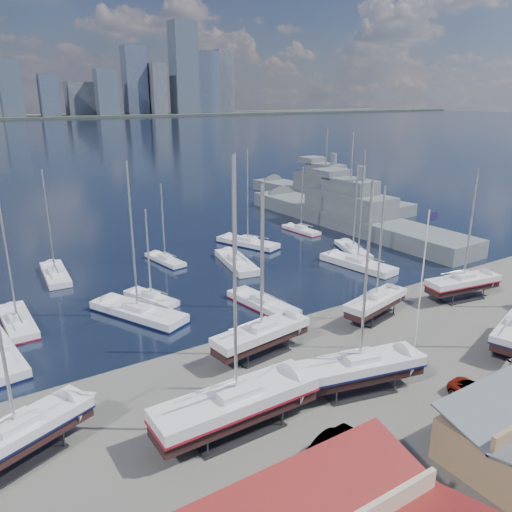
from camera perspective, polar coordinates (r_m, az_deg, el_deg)
ground at (r=47.56m, az=12.30°, el=-11.14°), size 1400.00×1400.00×0.00m
sailboat_cradle_0 at (r=37.07m, az=-25.65°, el=-17.98°), size 10.25×6.28×16.05m
sailboat_cradle_1 at (r=36.26m, az=-2.26°, el=-16.52°), size 12.21×3.49×19.42m
sailboat_cradle_2 at (r=45.83m, az=0.60°, el=-8.94°), size 9.93×3.88×15.81m
sailboat_cradle_3 at (r=41.40m, az=11.75°, el=-12.39°), size 11.00×5.30×17.06m
sailboat_cradle_4 at (r=54.40m, az=13.55°, el=-5.08°), size 8.99×4.27×14.29m
sailboat_cradle_6 at (r=62.78m, az=22.57°, el=-2.83°), size 9.68×4.11×15.22m
sailboat_moored_1 at (r=57.61m, az=-25.57°, el=-6.92°), size 2.83×9.60×14.29m
sailboat_moored_2 at (r=70.36m, az=-21.94°, el=-2.07°), size 3.44×9.99×14.82m
sailboat_moored_3 at (r=55.51m, az=-13.30°, el=-6.48°), size 7.97×11.94×17.45m
sailboat_moored_4 at (r=59.23m, az=-11.88°, el=-4.77°), size 4.44×7.81×11.38m
sailboat_moored_5 at (r=72.35m, az=-10.34°, el=-0.51°), size 3.36×8.15×11.83m
sailboat_moored_6 at (r=56.34m, az=0.79°, el=-5.60°), size 4.09×10.13×14.72m
sailboat_moored_7 at (r=69.90m, az=-2.25°, el=-0.87°), size 5.10×11.25×16.41m
sailboat_moored_8 at (r=79.17m, az=-0.95°, el=1.38°), size 6.65×10.96×15.86m
sailboat_moored_9 at (r=70.58m, az=11.52°, el=-1.04°), size 4.77×11.54×16.91m
sailboat_moored_10 at (r=77.07m, az=11.00°, el=0.59°), size 5.67×9.58×13.85m
sailboat_moored_11 at (r=87.52m, az=5.16°, el=2.92°), size 2.84×8.06×11.83m
naval_ship_east at (r=92.30m, az=10.48°, el=4.34°), size 8.54×50.32×18.52m
naval_ship_west at (r=114.71m, az=7.84°, el=7.08°), size 11.24×44.32×17.95m
car_a at (r=32.78m, az=9.49°, el=-24.43°), size 2.97×4.90×1.56m
car_b at (r=35.75m, az=9.09°, el=-20.33°), size 4.71×2.51×1.47m
car_c at (r=43.68m, az=24.16°, el=-14.24°), size 2.56×4.83×1.29m
flagpole at (r=47.21m, az=18.61°, el=-1.56°), size 1.17×0.12×13.36m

